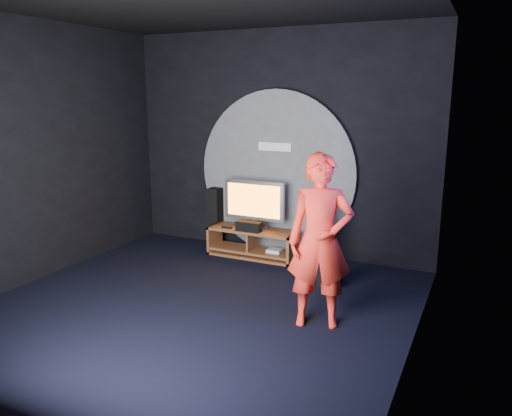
{
  "coord_description": "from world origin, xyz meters",
  "views": [
    {
      "loc": [
        3.06,
        -4.75,
        2.52
      ],
      "look_at": [
        0.31,
        1.05,
        1.05
      ],
      "focal_mm": 35.0,
      "sensor_mm": 36.0,
      "label": 1
    }
  ],
  "objects": [
    {
      "name": "back_wall",
      "position": [
        0.0,
        2.5,
        1.75
      ],
      "size": [
        5.0,
        0.04,
        3.5
      ],
      "primitive_type": "cube",
      "color": "black",
      "rests_on": "ground"
    },
    {
      "name": "tower_speaker_left",
      "position": [
        -1.04,
        2.29,
        0.5
      ],
      "size": [
        0.2,
        0.22,
        1.0
      ],
      "primitive_type": "cube",
      "color": "black",
      "rests_on": "ground"
    },
    {
      "name": "tv",
      "position": [
        -0.23,
        2.12,
        0.86
      ],
      "size": [
        1.0,
        0.22,
        0.76
      ],
      "color": "silver",
      "rests_on": "media_console"
    },
    {
      "name": "left_wall",
      "position": [
        -2.5,
        0.0,
        1.75
      ],
      "size": [
        0.04,
        5.0,
        3.5
      ],
      "primitive_type": "cube",
      "color": "black",
      "rests_on": "ground"
    },
    {
      "name": "floor",
      "position": [
        0.0,
        0.0,
        0.0
      ],
      "size": [
        5.0,
        5.0,
        0.0
      ],
      "primitive_type": "plane",
      "color": "black",
      "rests_on": "ground"
    },
    {
      "name": "wall_disc_panel",
      "position": [
        0.0,
        2.44,
        1.3
      ],
      "size": [
        2.6,
        0.11,
        2.6
      ],
      "color": "#515156",
      "rests_on": "ground"
    },
    {
      "name": "media_console",
      "position": [
        -0.22,
        2.05,
        0.19
      ],
      "size": [
        1.41,
        0.45,
        0.45
      ],
      "color": "brown",
      "rests_on": "ground"
    },
    {
      "name": "tower_speaker_right",
      "position": [
        0.93,
        1.82,
        0.5
      ],
      "size": [
        0.2,
        0.22,
        1.0
      ],
      "primitive_type": "cube",
      "color": "black",
      "rests_on": "ground"
    },
    {
      "name": "subwoofer",
      "position": [
        1.25,
        1.4,
        0.15
      ],
      "size": [
        0.28,
        0.28,
        0.31
      ],
      "primitive_type": "cube",
      "color": "black",
      "rests_on": "ground"
    },
    {
      "name": "right_wall",
      "position": [
        2.5,
        0.0,
        1.75
      ],
      "size": [
        0.04,
        5.0,
        3.5
      ],
      "primitive_type": "cube",
      "color": "black",
      "rests_on": "ground"
    },
    {
      "name": "remote",
      "position": [
        -0.62,
        1.93,
        0.46
      ],
      "size": [
        0.18,
        0.05,
        0.02
      ],
      "primitive_type": "cube",
      "color": "black",
      "rests_on": "media_console"
    },
    {
      "name": "player",
      "position": [
        1.47,
        0.23,
        0.96
      ],
      "size": [
        0.82,
        0.67,
        1.93
      ],
      "primitive_type": "imported",
      "rotation": [
        0.0,
        0.0,
        0.33
      ],
      "color": "red",
      "rests_on": "ground"
    },
    {
      "name": "center_speaker",
      "position": [
        -0.23,
        1.92,
        0.53
      ],
      "size": [
        0.4,
        0.15,
        0.15
      ],
      "primitive_type": "cube",
      "color": "black",
      "rests_on": "media_console"
    }
  ]
}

